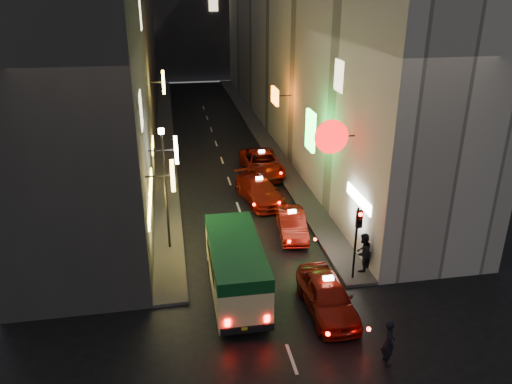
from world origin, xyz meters
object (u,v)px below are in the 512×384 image
lamp_post (165,182)px  traffic_light (358,229)px  taxi_near (327,293)px  minibus (236,263)px  pedestrian_crossing (389,339)px

lamp_post → traffic_light: bearing=-28.9°
taxi_near → traffic_light: bearing=45.5°
minibus → lamp_post: lamp_post is taller
taxi_near → minibus: bearing=153.6°
pedestrian_crossing → traffic_light: bearing=-2.7°
traffic_light → lamp_post: bearing=151.1°
traffic_light → lamp_post: (-8.20, 4.53, 1.04)m
traffic_light → taxi_near: bearing=-134.5°
pedestrian_crossing → traffic_light: size_ratio=0.59×
pedestrian_crossing → lamp_post: 12.61m
taxi_near → lamp_post: (-6.31, 6.45, 2.84)m
pedestrian_crossing → lamp_post: (-7.50, 9.77, 2.69)m
taxi_near → lamp_post: 9.46m
pedestrian_crossing → lamp_post: size_ratio=0.33×
pedestrian_crossing → minibus: bearing=47.9°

